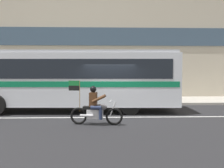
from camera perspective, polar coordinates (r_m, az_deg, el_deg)
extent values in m
plane|color=black|center=(11.43, -0.68, -7.72)|extent=(60.00, 60.00, 0.00)
cube|color=#A39E93|center=(16.46, -1.06, -4.17)|extent=(28.00, 3.80, 0.15)
cube|color=silver|center=(10.84, -0.61, -8.28)|extent=(26.60, 0.14, 0.01)
cube|color=#B2A893|center=(19.27, -1.19, 17.74)|extent=(28.00, 0.80, 14.07)
cube|color=#384C60|center=(18.41, -1.16, 11.73)|extent=(25.76, 0.10, 1.40)
cube|color=silver|center=(12.57, -10.26, 1.15)|extent=(11.37, 3.00, 2.70)
cube|color=black|center=(12.56, -10.28, 3.65)|extent=(10.47, 3.00, 0.96)
cube|color=#0F7247|center=(12.58, -10.25, 0.24)|extent=(11.14, 3.02, 0.28)
cube|color=#ADB1BA|center=(12.60, -10.32, 7.57)|extent=(11.14, 2.86, 0.16)
cylinder|color=black|center=(11.44, 4.53, -5.08)|extent=(1.04, 0.30, 1.04)
torus|color=black|center=(9.22, 0.54, -8.13)|extent=(0.70, 0.19, 0.69)
torus|color=black|center=(9.47, -8.30, -7.86)|extent=(0.70, 0.19, 0.69)
cube|color=silver|center=(9.31, -4.25, -7.40)|extent=(0.67, 0.37, 0.36)
ellipsoid|color=#59565B|center=(9.22, -2.72, -5.73)|extent=(0.51, 0.35, 0.24)
cube|color=black|center=(9.30, -5.47, -5.91)|extent=(0.59, 0.34, 0.12)
cylinder|color=silver|center=(9.17, 0.17, -6.28)|extent=(0.28, 0.09, 0.58)
cylinder|color=silver|center=(9.13, -0.33, -4.29)|extent=(0.13, 0.64, 0.04)
cylinder|color=silver|center=(9.22, -6.28, -7.82)|extent=(0.56, 0.17, 0.09)
cube|color=#4C2D19|center=(9.23, -4.69, -3.84)|extent=(0.33, 0.40, 0.56)
sphere|color=black|center=(9.19, -4.70, -1.31)|extent=(0.26, 0.26, 0.26)
cylinder|color=#232D4C|center=(9.42, -3.63, -5.54)|extent=(0.44, 0.21, 0.15)
cylinder|color=#232D4C|center=(9.43, -2.54, -7.01)|extent=(0.13, 0.13, 0.46)
cylinder|color=#232D4C|center=(9.07, -4.03, -5.87)|extent=(0.44, 0.21, 0.15)
cylinder|color=#232D4C|center=(9.08, -2.89, -7.40)|extent=(0.13, 0.13, 0.46)
cylinder|color=#4C2D19|center=(9.38, -3.02, -3.48)|extent=(0.53, 0.18, 0.32)
cylinder|color=#4C2D19|center=(8.99, -3.43, -3.77)|extent=(0.53, 0.18, 0.32)
cylinder|color=olive|center=(9.34, -8.04, -3.01)|extent=(0.02, 0.02, 1.25)
cube|color=#197233|center=(9.36, -9.43, 0.21)|extent=(0.44, 0.08, 0.20)
cube|color=black|center=(9.37, -9.42, -1.01)|extent=(0.44, 0.08, 0.20)
cylinder|color=red|center=(16.00, 15.91, -3.17)|extent=(0.22, 0.22, 0.58)
sphere|color=red|center=(15.97, 15.92, -1.89)|extent=(0.20, 0.20, 0.20)
cylinder|color=red|center=(15.87, 16.06, -3.12)|extent=(0.09, 0.10, 0.09)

